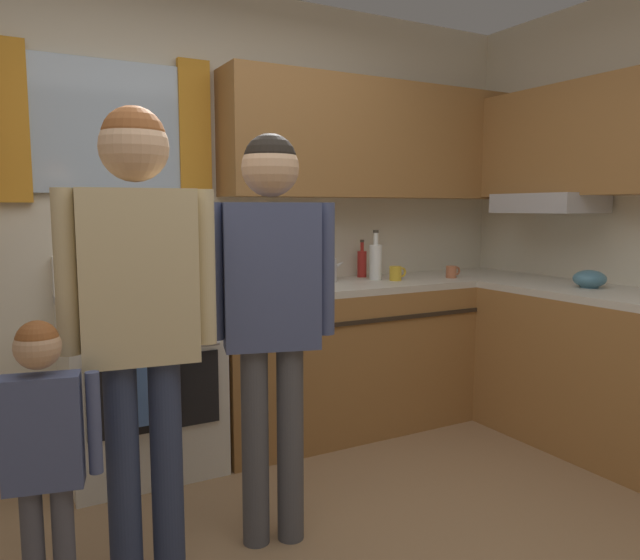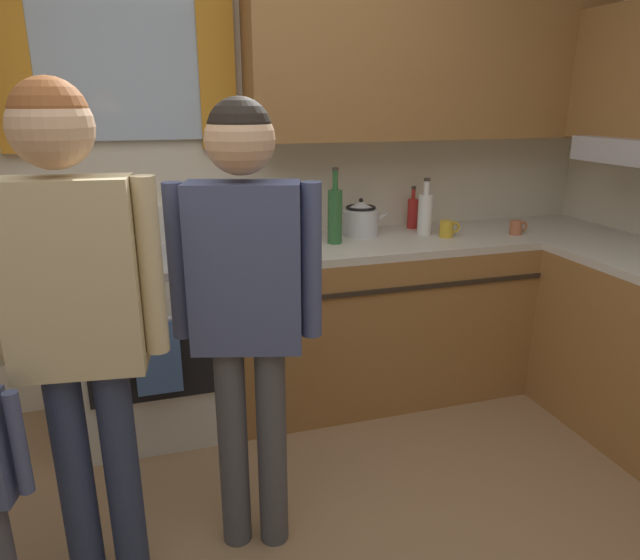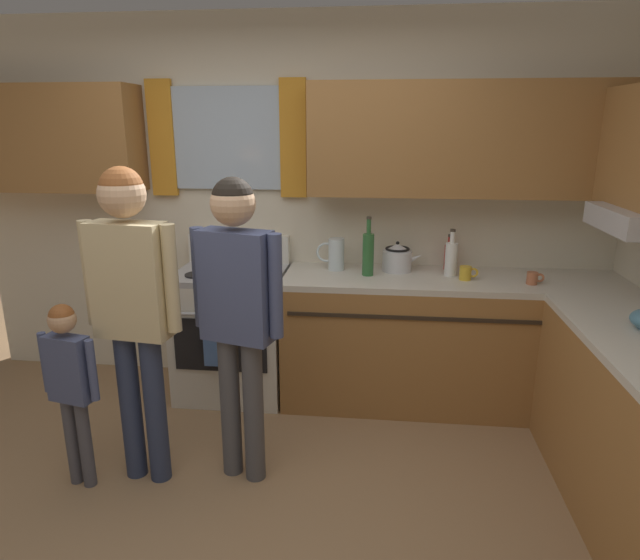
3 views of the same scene
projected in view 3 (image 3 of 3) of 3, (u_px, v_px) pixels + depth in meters
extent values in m
plane|color=#93704C|center=(218.00, 550.00, 2.49)|extent=(12.00, 12.00, 0.00)
cube|color=beige|center=(284.00, 206.00, 3.95)|extent=(4.60, 0.10, 2.60)
cube|color=silver|center=(227.00, 139.00, 3.79)|extent=(0.75, 0.03, 0.69)
cube|color=orange|center=(162.00, 139.00, 3.83)|extent=(0.18, 0.04, 0.79)
cube|color=orange|center=(293.00, 139.00, 3.74)|extent=(0.18, 0.04, 0.79)
cube|color=#9E6B38|center=(45.00, 139.00, 3.79)|extent=(1.32, 0.32, 0.72)
cube|color=#9E6B38|center=(471.00, 140.00, 3.49)|extent=(2.09, 0.32, 0.72)
cube|color=#9E6B38|center=(449.00, 344.00, 3.72)|extent=(2.23, 0.62, 0.86)
cube|color=beige|center=(453.00, 281.00, 3.60)|extent=(2.23, 0.62, 0.04)
cube|color=#2D2319|center=(458.00, 320.00, 3.34)|extent=(2.11, 0.01, 0.02)
cube|color=silver|center=(233.00, 335.00, 3.88)|extent=(0.74, 0.62, 0.86)
cube|color=black|center=(220.00, 346.00, 3.56)|extent=(0.62, 0.01, 0.36)
cylinder|color=#ADADB2|center=(217.00, 315.00, 3.48)|extent=(0.62, 0.02, 0.02)
cube|color=#ADADB2|center=(230.00, 274.00, 3.76)|extent=(0.74, 0.62, 0.04)
cube|color=silver|center=(239.00, 248.00, 3.98)|extent=(0.74, 0.08, 0.20)
cylinder|color=black|center=(198.00, 275.00, 3.64)|extent=(0.17, 0.17, 0.01)
cylinder|color=black|center=(252.00, 276.00, 3.60)|extent=(0.17, 0.17, 0.01)
cylinder|color=black|center=(210.00, 265.00, 3.90)|extent=(0.17, 0.17, 0.01)
cylinder|color=black|center=(261.00, 266.00, 3.86)|extent=(0.17, 0.17, 0.01)
cube|color=#4C72B7|center=(218.00, 342.00, 3.52)|extent=(0.20, 0.02, 0.34)
cylinder|color=#2D6633|center=(368.00, 255.00, 3.61)|extent=(0.08, 0.08, 0.28)
cylinder|color=#2D6633|center=(369.00, 227.00, 3.56)|extent=(0.03, 0.03, 0.10)
cylinder|color=#3F382D|center=(369.00, 218.00, 3.55)|extent=(0.03, 0.03, 0.02)
cylinder|color=red|center=(449.00, 257.00, 3.78)|extent=(0.06, 0.06, 0.17)
cylinder|color=red|center=(450.00, 241.00, 3.75)|extent=(0.02, 0.02, 0.06)
cylinder|color=#3F382D|center=(450.00, 236.00, 3.74)|extent=(0.03, 0.03, 0.02)
cylinder|color=white|center=(451.00, 259.00, 3.61)|extent=(0.08, 0.08, 0.22)
cylinder|color=white|center=(452.00, 237.00, 3.57)|extent=(0.03, 0.03, 0.08)
cylinder|color=#3F382D|center=(453.00, 230.00, 3.56)|extent=(0.03, 0.03, 0.02)
cylinder|color=#B76642|center=(532.00, 278.00, 3.43)|extent=(0.07, 0.07, 0.08)
torus|color=#B76642|center=(540.00, 278.00, 3.43)|extent=(0.06, 0.01, 0.06)
cylinder|color=gold|center=(465.00, 273.00, 3.53)|extent=(0.08, 0.08, 0.09)
torus|color=gold|center=(473.00, 273.00, 3.52)|extent=(0.06, 0.01, 0.06)
cylinder|color=silver|center=(397.00, 261.00, 3.74)|extent=(0.20, 0.20, 0.14)
cone|color=silver|center=(397.00, 247.00, 3.71)|extent=(0.18, 0.18, 0.05)
sphere|color=black|center=(398.00, 243.00, 3.71)|extent=(0.02, 0.02, 0.02)
cone|color=silver|center=(416.00, 257.00, 3.72)|extent=(0.09, 0.04, 0.07)
torus|color=black|center=(397.00, 249.00, 3.72)|extent=(0.17, 0.17, 0.02)
cylinder|color=silver|center=(336.00, 254.00, 3.76)|extent=(0.11, 0.11, 0.22)
torus|color=silver|center=(326.00, 252.00, 3.76)|extent=(0.14, 0.02, 0.14)
cylinder|color=#2D3856|center=(156.00, 410.00, 2.90)|extent=(0.11, 0.11, 0.83)
cylinder|color=#2D3856|center=(131.00, 406.00, 2.93)|extent=(0.11, 0.11, 0.83)
cube|color=#D1BC8C|center=(130.00, 281.00, 2.72)|extent=(0.40, 0.21, 0.59)
cylinder|color=#D1BC8C|center=(171.00, 279.00, 2.66)|extent=(0.07, 0.07, 0.54)
cylinder|color=#D1BC8C|center=(90.00, 273.00, 2.76)|extent=(0.07, 0.07, 0.54)
sphere|color=#DBAD84|center=(122.00, 194.00, 2.60)|extent=(0.23, 0.23, 0.23)
sphere|color=brown|center=(121.00, 188.00, 2.59)|extent=(0.21, 0.21, 0.21)
cylinder|color=#4C4C51|center=(254.00, 411.00, 2.90)|extent=(0.11, 0.11, 0.80)
cylinder|color=#4C4C51|center=(230.00, 406.00, 2.96)|extent=(0.11, 0.11, 0.80)
cube|color=#47517A|center=(237.00, 286.00, 2.74)|extent=(0.40, 0.25, 0.57)
cylinder|color=#47517A|center=(276.00, 287.00, 2.66)|extent=(0.07, 0.07, 0.52)
cylinder|color=#47517A|center=(199.00, 277.00, 2.81)|extent=(0.07, 0.07, 0.52)
sphere|color=#DBAD84|center=(233.00, 204.00, 2.63)|extent=(0.22, 0.22, 0.22)
sphere|color=black|center=(233.00, 198.00, 2.62)|extent=(0.20, 0.20, 0.20)
cylinder|color=#4C4C56|center=(86.00, 444.00, 2.88)|extent=(0.07, 0.07, 0.50)
cylinder|color=#4C4C56|center=(72.00, 441.00, 2.91)|extent=(0.07, 0.07, 0.50)
cube|color=#47517A|center=(69.00, 369.00, 2.78)|extent=(0.24, 0.14, 0.35)
cylinder|color=#47517A|center=(92.00, 370.00, 2.73)|extent=(0.04, 0.04, 0.32)
cylinder|color=#47517A|center=(45.00, 362.00, 2.82)|extent=(0.04, 0.04, 0.32)
sphere|color=tan|center=(62.00, 320.00, 2.70)|extent=(0.14, 0.14, 0.14)
sphere|color=brown|center=(62.00, 317.00, 2.70)|extent=(0.13, 0.13, 0.13)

